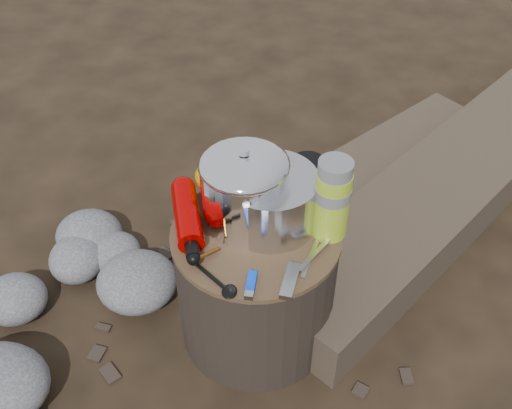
# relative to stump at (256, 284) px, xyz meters

# --- Properties ---
(ground) EXTENTS (60.00, 60.00, 0.00)m
(ground) POSITION_rel_stump_xyz_m (0.00, 0.00, -0.19)
(ground) COLOR black
(ground) RESTS_ON ground
(stump) EXTENTS (0.42, 0.42, 0.39)m
(stump) POSITION_rel_stump_xyz_m (0.00, 0.00, 0.00)
(stump) COLOR black
(stump) RESTS_ON ground
(rock_ring) EXTENTS (0.41, 0.90, 0.18)m
(rock_ring) POSITION_rel_stump_xyz_m (-0.52, -0.14, -0.10)
(rock_ring) COLOR #5E5E63
(rock_ring) RESTS_ON ground
(log_main) EXTENTS (1.49, 1.72, 0.16)m
(log_main) POSITION_rel_stump_xyz_m (0.71, 0.68, -0.11)
(log_main) COLOR #423629
(log_main) RESTS_ON ground
(log_small) EXTENTS (0.97, 0.97, 0.10)m
(log_small) POSITION_rel_stump_xyz_m (0.32, 0.67, -0.15)
(log_small) COLOR #423629
(log_small) RESTS_ON ground
(foil_windscreen) EXTENTS (0.23, 0.23, 0.14)m
(foil_windscreen) POSITION_rel_stump_xyz_m (0.03, 0.04, 0.26)
(foil_windscreen) COLOR silver
(foil_windscreen) RESTS_ON stump
(camping_pot) EXTENTS (0.21, 0.21, 0.21)m
(camping_pot) POSITION_rel_stump_xyz_m (-0.03, 0.04, 0.30)
(camping_pot) COLOR white
(camping_pot) RESTS_ON stump
(fuel_bottle) EXTENTS (0.13, 0.27, 0.06)m
(fuel_bottle) POSITION_rel_stump_xyz_m (-0.17, 0.01, 0.23)
(fuel_bottle) COLOR #AD0000
(fuel_bottle) RESTS_ON stump
(thermos) EXTENTS (0.09, 0.09, 0.21)m
(thermos) POSITION_rel_stump_xyz_m (0.18, 0.02, 0.30)
(thermos) COLOR #A4C928
(thermos) RESTS_ON stump
(travel_mug) EXTENTS (0.08, 0.08, 0.12)m
(travel_mug) POSITION_rel_stump_xyz_m (0.12, 0.13, 0.26)
(travel_mug) COLOR black
(travel_mug) RESTS_ON stump
(stuff_sack) EXTENTS (0.14, 0.12, 0.10)m
(stuff_sack) POSITION_rel_stump_xyz_m (-0.10, 0.15, 0.24)
(stuff_sack) COLOR #CA8F05
(stuff_sack) RESTS_ON stump
(food_pouch) EXTENTS (0.10, 0.06, 0.12)m
(food_pouch) POSITION_rel_stump_xyz_m (-0.03, 0.18, 0.26)
(food_pouch) COLOR #0E1A4B
(food_pouch) RESTS_ON stump
(lighter) EXTENTS (0.02, 0.08, 0.01)m
(lighter) POSITION_rel_stump_xyz_m (0.00, -0.16, 0.20)
(lighter) COLOR #023DF3
(lighter) RESTS_ON stump
(multitool) EXTENTS (0.05, 0.11, 0.01)m
(multitool) POSITION_rel_stump_xyz_m (0.09, -0.15, 0.20)
(multitool) COLOR #ADADB2
(multitool) RESTS_ON stump
(pot_grabber) EXTENTS (0.09, 0.15, 0.01)m
(pot_grabber) POSITION_rel_stump_xyz_m (0.14, -0.07, 0.20)
(pot_grabber) COLOR #ADADB2
(pot_grabber) RESTS_ON stump
(spork) EXTENTS (0.12, 0.11, 0.01)m
(spork) POSITION_rel_stump_xyz_m (-0.09, -0.15, 0.20)
(spork) COLOR black
(spork) RESTS_ON stump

